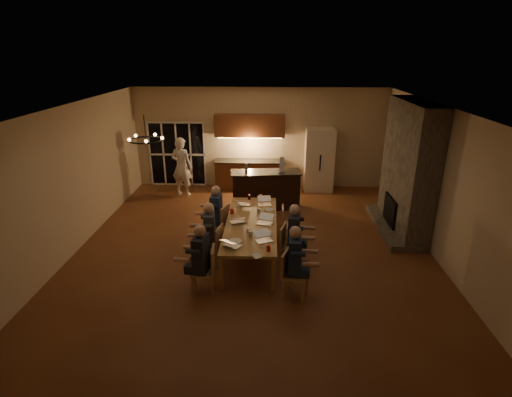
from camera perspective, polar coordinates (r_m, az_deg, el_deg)
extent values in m
plane|color=brown|center=(9.25, -0.40, -7.12)|extent=(9.00, 9.00, 0.00)
cube|color=beige|center=(12.99, 0.51, 8.61)|extent=(8.00, 0.04, 3.20)
cube|color=beige|center=(9.68, -24.96, 2.41)|extent=(0.04, 9.00, 3.20)
cube|color=beige|center=(9.35, 25.02, 1.81)|extent=(0.04, 9.00, 3.20)
cube|color=white|center=(8.26, -0.45, 13.06)|extent=(8.00, 9.00, 0.04)
cube|color=black|center=(13.42, -11.18, 6.20)|extent=(1.86, 0.08, 2.10)
cube|color=#676051|center=(10.31, 20.97, 4.02)|extent=(0.58, 2.50, 3.20)
cube|color=beige|center=(12.86, 8.98, 5.48)|extent=(0.90, 0.68, 2.00)
cube|color=#BB804A|center=(8.90, -0.67, -5.61)|extent=(1.10, 3.06, 0.75)
cube|color=black|center=(11.35, 1.40, 1.24)|extent=(2.04, 0.88, 1.08)
imported|color=silver|center=(12.47, -10.57, 4.50)|extent=(0.76, 0.59, 1.83)
torus|color=black|center=(7.61, -15.45, 8.07)|extent=(0.63, 0.63, 0.03)
cylinder|color=silver|center=(8.24, -1.05, -4.57)|extent=(0.08, 0.08, 0.10)
cylinder|color=silver|center=(9.24, 0.36, -1.67)|extent=(0.08, 0.08, 0.10)
cylinder|color=silver|center=(9.51, -2.48, -1.03)|extent=(0.07, 0.07, 0.10)
cylinder|color=red|center=(7.52, 1.79, -7.11)|extent=(0.08, 0.08, 0.12)
cylinder|color=red|center=(9.18, -3.45, -1.81)|extent=(0.08, 0.08, 0.12)
cylinder|color=red|center=(10.01, 0.67, 0.17)|extent=(0.08, 0.08, 0.12)
cylinder|color=#B2B2B7|center=(8.07, -0.76, -5.08)|extent=(0.07, 0.07, 0.12)
cylinder|color=#3F0F0C|center=(10.02, -0.97, 0.21)|extent=(0.07, 0.07, 0.12)
cylinder|color=silver|center=(8.24, 1.37, -4.90)|extent=(0.26, 0.26, 0.02)
cylinder|color=silver|center=(7.90, -3.03, -6.12)|extent=(0.26, 0.26, 0.02)
cylinder|color=silver|center=(9.39, 1.86, -1.59)|extent=(0.22, 0.22, 0.02)
cube|color=white|center=(7.37, 0.08, -8.21)|extent=(0.21, 0.24, 0.01)
cylinder|color=#99999E|center=(11.12, -1.40, 4.41)|extent=(0.07, 0.07, 0.24)
cube|color=silver|center=(11.16, 3.73, 4.89)|extent=(0.14, 0.14, 0.42)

